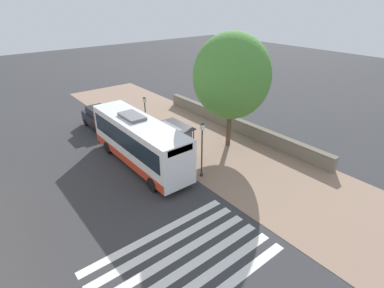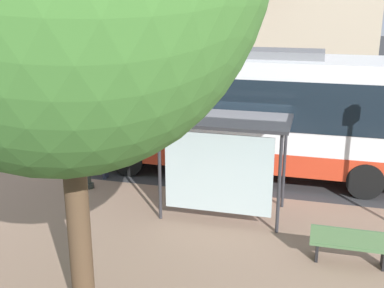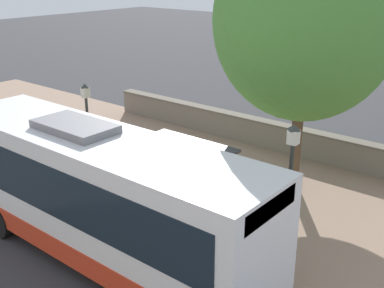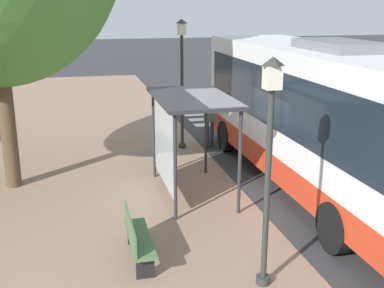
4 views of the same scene
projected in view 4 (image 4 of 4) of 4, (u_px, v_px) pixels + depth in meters
ground_plane at (243, 192)px, 12.23m from camera, size 120.00×120.00×0.00m
sidewalk_plaza at (60, 208)px, 11.21m from camera, size 9.00×44.00×0.02m
crosswalk_stripes at (277, 108)px, 22.26m from camera, size 9.00×5.25×0.01m
bus at (317, 114)px, 12.00m from camera, size 2.68×10.42×3.81m
bus_shelter at (186, 113)px, 11.52m from camera, size 1.76×3.14×2.49m
pedestrian at (210, 116)px, 15.86m from camera, size 0.34×0.24×1.80m
bench at (137, 237)px, 8.81m from camera, size 0.40×1.62×0.88m
street_lamp_near at (269, 156)px, 7.54m from camera, size 0.28×0.28×3.84m
street_lamp_far at (182, 74)px, 15.33m from camera, size 0.28×0.28×4.17m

